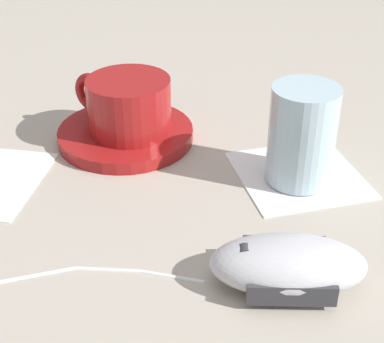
# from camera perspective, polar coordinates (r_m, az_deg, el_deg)

# --- Properties ---
(ground_plane) EXTENTS (3.00, 3.00, 0.00)m
(ground_plane) POSITION_cam_1_polar(r_m,az_deg,el_deg) (0.55, -0.26, -2.00)
(ground_plane) COLOR #B2A899
(saucer) EXTENTS (0.14, 0.14, 0.01)m
(saucer) POSITION_cam_1_polar(r_m,az_deg,el_deg) (0.64, -6.44, 3.60)
(saucer) COLOR maroon
(saucer) RESTS_ON ground
(coffee_cup) EXTENTS (0.09, 0.11, 0.06)m
(coffee_cup) POSITION_cam_1_polar(r_m,az_deg,el_deg) (0.62, -6.26, 6.45)
(coffee_cup) COLOR maroon
(coffee_cup) RESTS_ON saucer
(computer_mouse) EXTENTS (0.13, 0.12, 0.04)m
(computer_mouse) POSITION_cam_1_polar(r_m,az_deg,el_deg) (0.45, 9.27, -8.90)
(computer_mouse) COLOR silver
(computer_mouse) RESTS_ON ground
(mouse_cable) EXTENTS (0.24, 0.19, 0.00)m
(mouse_cable) POSITION_cam_1_polar(r_m,az_deg,el_deg) (0.47, -17.57, -10.48)
(mouse_cable) COLOR white
(mouse_cable) RESTS_ON ground
(napkin_under_glass) EXTENTS (0.16, 0.16, 0.00)m
(napkin_under_glass) POSITION_cam_1_polar(r_m,az_deg,el_deg) (0.58, 10.30, -0.26)
(napkin_under_glass) COLOR white
(napkin_under_glass) RESTS_ON ground
(drinking_glass) EXTENTS (0.06, 0.06, 0.09)m
(drinking_glass) POSITION_cam_1_polar(r_m,az_deg,el_deg) (0.55, 10.61, 3.51)
(drinking_glass) COLOR silver
(drinking_glass) RESTS_ON napkin_under_glass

